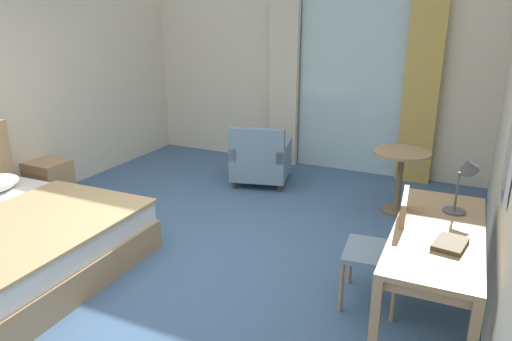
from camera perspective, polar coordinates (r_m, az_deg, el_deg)
ground at (r=4.62m, az=-8.82°, el=-11.35°), size 5.77×7.44×0.10m
wall_back at (r=7.17m, az=6.55°, el=11.83°), size 5.37×0.12×2.83m
balcony_glass_door at (r=6.93m, az=11.26°, el=9.96°), size 1.50×0.02×2.49m
curtain_panel_left at (r=7.14m, az=3.38°, el=10.77°), size 0.43×0.10×2.56m
curtain_panel_right at (r=6.66m, az=19.26°, el=9.23°), size 0.45×0.10×2.56m
bed at (r=4.91m, az=-28.06°, el=-7.28°), size 2.09×1.90×1.11m
nightstand at (r=6.37m, az=-23.59°, el=-1.19°), size 0.47×0.41×0.51m
writing_desk at (r=3.66m, az=20.93°, el=-7.95°), size 0.64×1.60×0.77m
desk_chair at (r=3.85m, az=15.24°, el=-8.50°), size 0.48×0.51×0.95m
desk_lamp at (r=3.96m, az=23.85°, el=-0.27°), size 0.23×0.29×0.46m
closed_book at (r=3.41m, az=22.30°, el=-8.13°), size 0.23×0.30×0.03m
armchair_by_window at (r=6.43m, az=0.57°, el=1.28°), size 0.89×0.94×0.83m
round_cafe_table at (r=5.68m, az=16.97°, el=0.33°), size 0.64×0.64×0.73m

